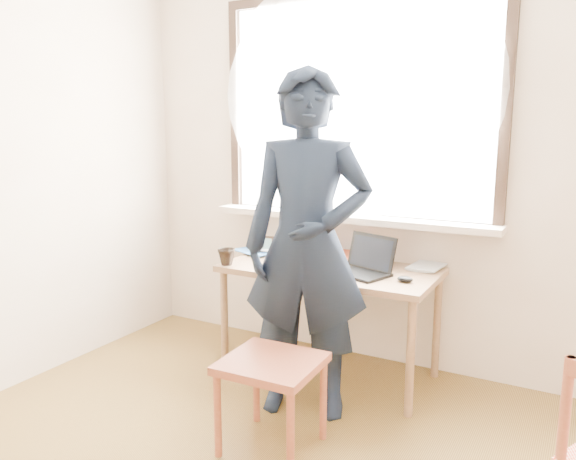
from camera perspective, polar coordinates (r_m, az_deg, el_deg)
The scene contains 12 objects.
room_shell at distance 1.92m, azimuth -8.71°, elevation 14.43°, with size 3.52×4.02×2.61m.
desk at distance 3.36m, azimuth 4.28°, elevation -4.93°, with size 1.26×0.63×0.67m.
laptop at distance 3.22m, azimuth 7.76°, elevation -3.50°, with size 0.38×0.34×0.22m.
mug_white at distance 3.56m, azimuth 3.53°, elevation -2.03°, with size 0.13×0.13×0.10m, color white.
mug_dark at distance 3.40m, azimuth -6.26°, elevation -2.74°, with size 0.11×0.11×0.10m, color black.
mouse at distance 3.09m, azimuth 11.81°, elevation -4.91°, with size 0.09×0.06×0.03m, color black.
desk_clutter at distance 3.59m, azimuth 1.94°, elevation -2.42°, with size 0.75×0.45×0.04m.
book_a at distance 3.73m, azimuth 0.72°, elevation -2.05°, with size 0.21×0.28×0.03m, color white.
book_b at distance 3.43m, azimuth 12.50°, elevation -3.48°, with size 0.18×0.24×0.02m, color white.
picture_frame at distance 3.66m, azimuth -2.49°, elevation -1.63°, with size 0.14×0.06×0.11m.
work_chair at distance 2.68m, azimuth -1.67°, elevation -14.36°, with size 0.44×0.43×0.44m.
person at distance 2.88m, azimuth 1.98°, elevation -1.59°, with size 0.65×0.43×1.79m, color black.
Camera 1 is at (1.14, -1.32, 1.51)m, focal length 35.00 mm.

